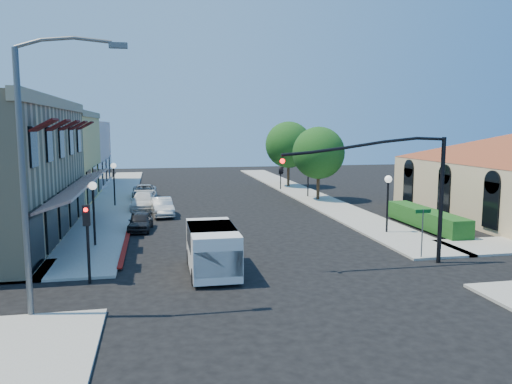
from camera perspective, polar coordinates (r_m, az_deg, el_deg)
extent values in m
plane|color=black|center=(21.26, 3.31, -10.28)|extent=(120.00, 120.00, 0.00)
cube|color=#9A978C|center=(47.14, -15.67, -0.61)|extent=(3.50, 50.00, 0.12)
cube|color=#9A978C|center=(49.03, 5.17, -0.06)|extent=(3.50, 50.00, 0.12)
cube|color=maroon|center=(28.37, -14.66, -5.96)|extent=(0.25, 10.00, 0.06)
cube|color=tan|center=(31.08, -21.86, 9.39)|extent=(0.50, 18.20, 0.60)
cube|color=#561416|center=(31.07, -19.53, 0.72)|extent=(1.75, 17.00, 0.67)
cube|color=#490F0E|center=(24.04, -23.04, 7.06)|extent=(1.02, 1.50, 0.60)
cube|color=#490F0E|center=(27.38, -21.63, 7.11)|extent=(1.02, 1.50, 0.60)
cube|color=#490F0E|center=(30.74, -20.52, 7.15)|extent=(1.02, 1.50, 0.60)
cube|color=#490F0E|center=(34.10, -19.63, 7.18)|extent=(1.02, 1.50, 0.60)
cube|color=#490F0E|center=(37.47, -18.90, 7.20)|extent=(1.02, 1.50, 0.60)
cube|color=black|center=(24.16, -23.84, -4.82)|extent=(0.12, 2.60, 2.60)
cube|color=black|center=(27.42, -22.34, -3.33)|extent=(0.12, 2.60, 2.60)
cube|color=black|center=(30.72, -21.16, -2.16)|extent=(0.12, 2.60, 2.60)
cube|color=black|center=(34.03, -20.21, -1.22)|extent=(0.12, 2.60, 2.60)
cube|color=black|center=(37.36, -19.43, -0.44)|extent=(0.12, 2.60, 2.60)
cube|color=#DCBB63|center=(46.79, -24.20, 3.55)|extent=(10.00, 12.00, 7.60)
cube|color=beige|center=(58.56, -21.63, 4.05)|extent=(10.00, 12.00, 7.00)
cube|color=black|center=(32.98, 25.28, -1.39)|extent=(0.12, 1.40, 2.80)
cube|color=black|center=(37.06, 20.68, -0.25)|extent=(0.12, 1.40, 2.80)
cube|color=black|center=(41.34, 17.01, 0.66)|extent=(0.12, 1.40, 2.80)
cube|color=#1B5017|center=(33.82, 18.83, -3.96)|extent=(1.40, 8.00, 1.10)
cylinder|color=#372416|center=(44.20, 7.10, 0.38)|extent=(0.28, 0.28, 2.10)
sphere|color=#1B5017|center=(43.92, 7.17, 4.46)|extent=(4.56, 4.56, 4.56)
cylinder|color=#372416|center=(53.70, 3.71, 1.77)|extent=(0.28, 0.28, 2.27)
sphere|color=#1B5017|center=(53.47, 3.74, 5.41)|extent=(4.94, 4.94, 4.94)
cylinder|color=black|center=(25.10, 20.40, -0.96)|extent=(0.20, 0.20, 6.00)
cylinder|color=black|center=(23.04, 12.40, 5.12)|extent=(7.80, 0.14, 0.14)
imported|color=black|center=(21.82, 2.91, 2.79)|extent=(0.20, 0.16, 1.00)
sphere|color=#FF0C0C|center=(21.62, 3.03, 3.55)|extent=(0.22, 0.22, 0.22)
cylinder|color=black|center=(21.83, -18.62, -6.11)|extent=(0.12, 0.12, 3.00)
cube|color=black|center=(21.41, -18.83, -2.55)|extent=(0.28, 0.22, 0.85)
sphere|color=#FF0C0C|center=(21.25, -18.89, -1.94)|extent=(0.18, 0.18, 0.18)
cylinder|color=#595B5E|center=(18.19, -25.06, 0.52)|extent=(0.20, 0.20, 9.00)
cylinder|color=#595B5E|center=(18.00, -21.10, 15.84)|extent=(3.00, 0.12, 0.12)
cube|color=#595B5E|center=(17.80, -15.47, 15.84)|extent=(0.60, 0.25, 0.18)
cylinder|color=#595B5E|center=(25.74, 18.46, -4.63)|extent=(0.06, 0.06, 2.50)
cube|color=#0C591E|center=(25.53, 18.56, -2.10)|extent=(0.80, 0.04, 0.18)
cylinder|color=black|center=(28.19, -18.02, -2.85)|extent=(0.12, 0.12, 3.20)
sphere|color=white|center=(27.94, -18.17, 0.68)|extent=(0.44, 0.44, 0.44)
cylinder|color=black|center=(41.98, -15.89, 0.53)|extent=(0.12, 0.12, 3.20)
sphere|color=white|center=(41.82, -15.97, 2.91)|extent=(0.44, 0.44, 0.44)
cylinder|color=black|center=(31.17, 14.78, -1.77)|extent=(0.12, 0.12, 3.20)
sphere|color=white|center=(30.94, 14.89, 1.43)|extent=(0.44, 0.44, 0.44)
cylinder|color=black|center=(45.93, 5.96, 1.36)|extent=(0.12, 0.12, 3.20)
sphere|color=white|center=(45.78, 5.99, 3.53)|extent=(0.44, 0.44, 0.44)
cube|color=silver|center=(22.37, -5.02, -6.42)|extent=(2.05, 4.70, 1.92)
cube|color=silver|center=(20.45, -4.41, -8.05)|extent=(1.97, 0.65, 1.06)
cube|color=black|center=(20.67, -4.54, -6.36)|extent=(1.81, 0.12, 0.96)
cube|color=black|center=(22.57, -5.12, -5.05)|extent=(2.06, 2.78, 0.96)
cylinder|color=black|center=(20.96, -7.02, -9.58)|extent=(0.27, 0.70, 0.70)
cylinder|color=black|center=(24.03, -7.57, -7.36)|extent=(0.27, 0.70, 0.70)
cylinder|color=black|center=(21.16, -2.06, -9.36)|extent=(0.27, 0.70, 0.70)
cylinder|color=black|center=(24.20, -3.25, -7.20)|extent=(0.27, 0.70, 0.70)
imported|color=black|center=(32.13, -13.07, -3.31)|extent=(1.69, 3.47, 1.14)
imported|color=#B5B9BB|center=(37.03, -10.70, -1.68)|extent=(1.81, 4.15, 1.33)
imported|color=white|center=(40.01, -12.77, -1.05)|extent=(1.99, 4.63, 1.33)
imported|color=#A6A9AC|center=(45.95, -12.61, 0.02)|extent=(2.19, 4.67, 1.29)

